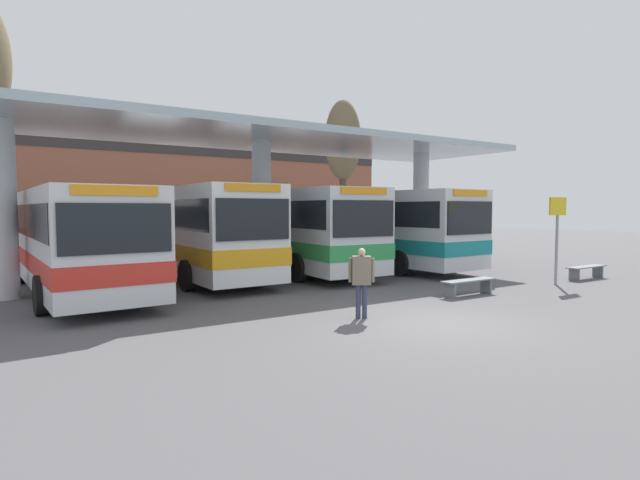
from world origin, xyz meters
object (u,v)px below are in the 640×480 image
at_px(transit_bus_right_bay, 285,226).
at_px(info_sign_platform, 557,222).
at_px(transit_bus_far_right_bay, 365,225).
at_px(pedestrian_waiting, 361,276).
at_px(waiting_bench_near_pillar, 586,269).
at_px(waiting_bench_mid_platform, 469,283).
at_px(transit_bus_left_bay, 74,236).
at_px(transit_bus_center_bay, 188,228).
at_px(poplar_tree_behind_left, 343,143).

distance_m(transit_bus_right_bay, info_sign_platform, 10.24).
relative_size(transit_bus_far_right_bay, pedestrian_waiting, 7.13).
relative_size(waiting_bench_near_pillar, waiting_bench_mid_platform, 1.01).
height_order(transit_bus_left_bay, info_sign_platform, transit_bus_left_bay).
xyz_separation_m(transit_bus_right_bay, pedestrian_waiting, (-3.07, -9.15, -0.82)).
bearing_deg(transit_bus_right_bay, info_sign_platform, 126.00).
relative_size(transit_bus_right_bay, transit_bus_far_right_bay, 0.99).
distance_m(transit_bus_center_bay, transit_bus_far_right_bay, 7.87).
xyz_separation_m(transit_bus_center_bay, pedestrian_waiting, (0.94, -9.50, -0.82)).
bearing_deg(transit_bus_left_bay, waiting_bench_near_pillar, 153.91).
distance_m(transit_bus_center_bay, info_sign_platform, 13.12).
height_order(pedestrian_waiting, poplar_tree_behind_left, poplar_tree_behind_left).
distance_m(transit_bus_center_bay, poplar_tree_behind_left, 14.23).
distance_m(waiting_bench_near_pillar, poplar_tree_behind_left, 16.35).
bearing_deg(transit_bus_center_bay, poplar_tree_behind_left, -152.08).
relative_size(transit_bus_right_bay, info_sign_platform, 3.93).
bearing_deg(pedestrian_waiting, transit_bus_left_bay, 156.39).
distance_m(transit_bus_center_bay, pedestrian_waiting, 9.58).
xyz_separation_m(transit_bus_far_right_bay, waiting_bench_mid_platform, (-2.30, -7.85, -1.46)).
xyz_separation_m(transit_bus_right_bay, poplar_tree_behind_left, (7.78, 6.75, 4.75)).
height_order(transit_bus_left_bay, pedestrian_waiting, transit_bus_left_bay).
distance_m(waiting_bench_near_pillar, pedestrian_waiting, 10.95).
bearing_deg(waiting_bench_mid_platform, pedestrian_waiting, -170.40).
relative_size(transit_bus_left_bay, waiting_bench_near_pillar, 5.54).
relative_size(transit_bus_far_right_bay, waiting_bench_mid_platform, 6.03).
bearing_deg(waiting_bench_mid_platform, transit_bus_center_bay, 122.34).
bearing_deg(waiting_bench_mid_platform, waiting_bench_near_pillar, 0.00).
relative_size(transit_bus_left_bay, transit_bus_center_bay, 0.95).
relative_size(transit_bus_center_bay, transit_bus_right_bay, 0.99).
bearing_deg(poplar_tree_behind_left, transit_bus_center_bay, -151.52).
xyz_separation_m(transit_bus_left_bay, transit_bus_right_bay, (8.10, 1.36, 0.10)).
distance_m(transit_bus_left_bay, transit_bus_far_right_bay, 11.94).
xyz_separation_m(transit_bus_right_bay, transit_bus_far_right_bay, (3.82, -0.52, -0.01)).
bearing_deg(transit_bus_left_bay, transit_bus_far_right_bay, -178.30).
distance_m(transit_bus_center_bay, waiting_bench_mid_platform, 10.43).
relative_size(waiting_bench_mid_platform, info_sign_platform, 0.66).
bearing_deg(transit_bus_far_right_bay, transit_bus_center_bay, -8.10).
height_order(transit_bus_right_bay, waiting_bench_mid_platform, transit_bus_right_bay).
height_order(transit_bus_right_bay, pedestrian_waiting, transit_bus_right_bay).
height_order(transit_bus_right_bay, transit_bus_far_right_bay, transit_bus_right_bay).
xyz_separation_m(transit_bus_right_bay, waiting_bench_near_pillar, (7.84, -8.37, -1.46)).
height_order(transit_bus_left_bay, transit_bus_far_right_bay, transit_bus_far_right_bay).
relative_size(transit_bus_center_bay, poplar_tree_behind_left, 1.25).
xyz_separation_m(transit_bus_center_bay, transit_bus_right_bay, (4.01, -0.35, -0.01)).
bearing_deg(transit_bus_left_bay, transit_bus_center_bay, -159.64).
distance_m(info_sign_platform, pedestrian_waiting, 8.77).
distance_m(transit_bus_left_bay, waiting_bench_near_pillar, 17.46).
relative_size(info_sign_platform, poplar_tree_behind_left, 0.32).
bearing_deg(waiting_bench_mid_platform, poplar_tree_behind_left, 67.49).
bearing_deg(transit_bus_right_bay, transit_bus_center_bay, -2.24).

